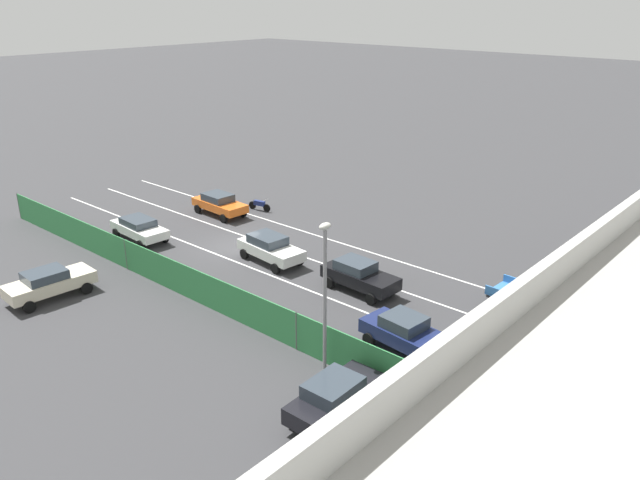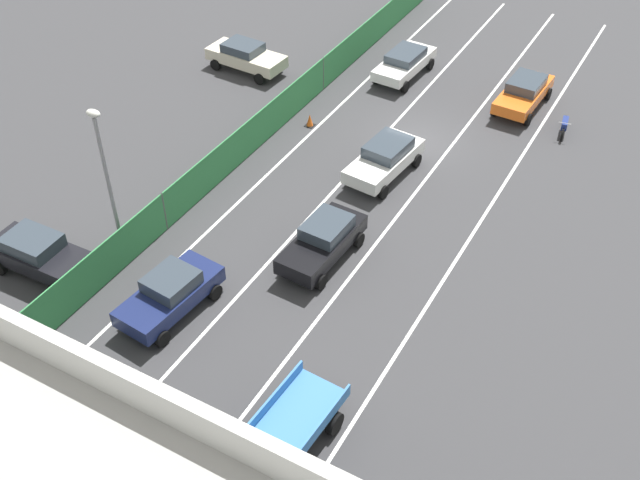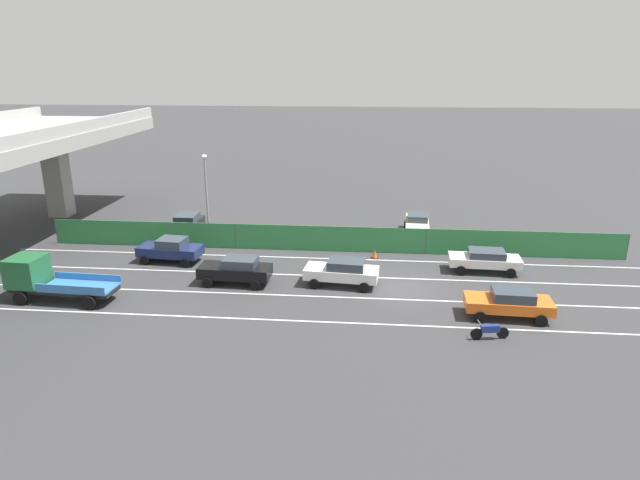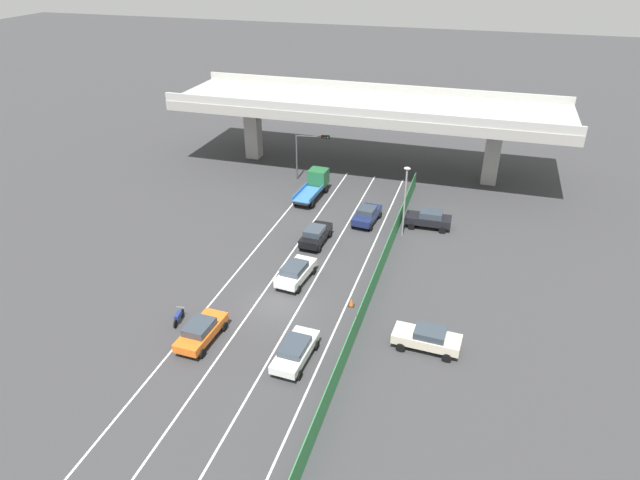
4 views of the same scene
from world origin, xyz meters
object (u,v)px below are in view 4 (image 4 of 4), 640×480
(car_hatchback_white, at_px, (296,272))
(street_lamp, at_px, (405,195))
(parked_sedan_cream, at_px, (427,338))
(flatbed_truck_blue, at_px, (315,183))
(car_taxi_orange, at_px, (201,331))
(traffic_cone, at_px, (351,302))
(parked_sedan_dark, at_px, (429,218))
(motorcycle, at_px, (178,317))
(car_sedan_navy, at_px, (367,214))
(car_sedan_black, at_px, (316,234))
(traffic_light, at_px, (308,147))
(car_sedan_white, at_px, (295,350))

(car_hatchback_white, relative_size, street_lamp, 0.68)
(car_hatchback_white, xyz_separation_m, parked_sedan_cream, (11.32, -5.39, -0.02))
(car_hatchback_white, relative_size, flatbed_truck_blue, 0.75)
(car_taxi_orange, bearing_deg, traffic_cone, 38.77)
(parked_sedan_dark, relative_size, street_lamp, 0.64)
(car_hatchback_white, xyz_separation_m, motorcycle, (-6.38, -7.66, -0.47))
(car_taxi_orange, height_order, traffic_cone, car_taxi_orange)
(flatbed_truck_blue, bearing_deg, motorcycle, -96.19)
(car_hatchback_white, xyz_separation_m, parked_sedan_dark, (9.11, 12.84, 0.03))
(flatbed_truck_blue, distance_m, street_lamp, 12.90)
(car_sedan_navy, distance_m, parked_sedan_cream, 19.24)
(car_hatchback_white, height_order, motorcycle, car_hatchback_white)
(car_sedan_navy, relative_size, car_hatchback_white, 0.96)
(car_hatchback_white, bearing_deg, car_sedan_black, 93.18)
(car_sedan_navy, height_order, car_hatchback_white, car_sedan_navy)
(car_hatchback_white, bearing_deg, parked_sedan_cream, -25.44)
(car_taxi_orange, distance_m, parked_sedan_dark, 25.48)
(car_taxi_orange, bearing_deg, street_lamp, 61.34)
(street_lamp, bearing_deg, car_hatchback_white, -123.77)
(traffic_light, xyz_separation_m, street_lamp, (12.68, -10.47, 0.27))
(parked_sedan_cream, distance_m, traffic_light, 31.46)
(car_sedan_black, height_order, street_lamp, street_lamp)
(street_lamp, bearing_deg, car_sedan_black, -152.39)
(motorcycle, bearing_deg, flatbed_truck_blue, 83.81)
(car_sedan_navy, height_order, traffic_light, traffic_light)
(car_sedan_black, bearing_deg, car_taxi_orange, -102.06)
(car_sedan_navy, bearing_deg, car_sedan_white, -90.03)
(car_hatchback_white, height_order, car_sedan_white, car_hatchback_white)
(car_hatchback_white, height_order, parked_sedan_dark, parked_sedan_dark)
(car_sedan_white, height_order, parked_sedan_cream, parked_sedan_cream)
(street_lamp, bearing_deg, traffic_cone, -98.18)
(car_sedan_white, relative_size, parked_sedan_cream, 1.00)
(traffic_cone, bearing_deg, street_lamp, 81.82)
(car_sedan_black, bearing_deg, traffic_light, 110.48)
(flatbed_truck_blue, height_order, parked_sedan_dark, flatbed_truck_blue)
(car_hatchback_white, distance_m, parked_sedan_cream, 12.54)
(car_sedan_navy, xyz_separation_m, parked_sedan_cream, (8.14, -17.43, -0.01))
(motorcycle, xyz_separation_m, parked_sedan_cream, (17.70, 2.27, 0.45))
(car_taxi_orange, bearing_deg, parked_sedan_dark, 59.74)
(parked_sedan_cream, bearing_deg, motorcycle, -172.68)
(car_sedan_navy, distance_m, car_sedan_white, 21.23)
(car_hatchback_white, xyz_separation_m, traffic_light, (-5.71, 20.89, 3.00))
(motorcycle, xyz_separation_m, parked_sedan_dark, (15.49, 20.50, 0.50))
(car_hatchback_white, relative_size, parked_sedan_dark, 1.07)
(car_sedan_navy, xyz_separation_m, traffic_light, (-8.89, 8.85, 3.01))
(flatbed_truck_blue, height_order, traffic_cone, flatbed_truck_blue)
(motorcycle, height_order, parked_sedan_dark, parked_sedan_dark)
(car_sedan_black, distance_m, car_taxi_orange, 16.10)
(car_sedan_black, bearing_deg, car_hatchback_white, -86.82)
(motorcycle, bearing_deg, car_sedan_white, -9.07)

